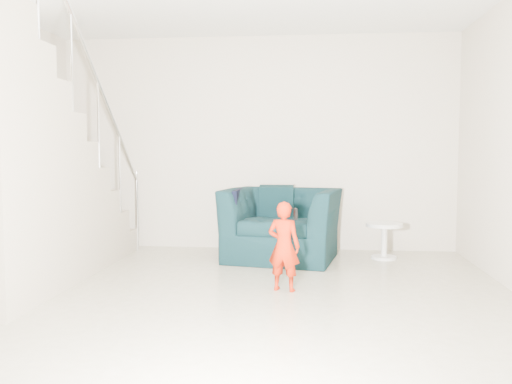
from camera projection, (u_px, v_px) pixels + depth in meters
The scene contains 10 objects.
floor at pixel (222, 311), 4.28m from camera, with size 5.50×5.50×0.00m, color gray.
back_wall at pixel (257, 144), 6.90m from camera, with size 5.00×5.00×0.00m, color #BFB09C.
front_wall at pixel (51, 119), 1.45m from camera, with size 5.00×5.00×0.00m, color #BFB09C.
armchair at pixel (282, 224), 6.29m from camera, with size 1.26×1.10×0.82m, color black.
toddler at pixel (284, 246), 4.86m from camera, with size 0.30×0.19×0.81m, color #A52705.
side_table at pixel (384, 235), 6.30m from camera, with size 0.42×0.42×0.42m.
staircase at pixel (16, 185), 4.95m from camera, with size 1.02×3.03×3.62m.
cushion at pixel (277, 202), 6.50m from camera, with size 0.41×0.12×0.39m, color black.
throw at pixel (237, 216), 6.23m from camera, with size 0.05×0.54×0.60m, color black.
phone at pixel (296, 214), 4.77m from camera, with size 0.02×0.05×0.10m, color black.
Camera 1 is at (0.69, -4.14, 1.27)m, focal length 38.00 mm.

